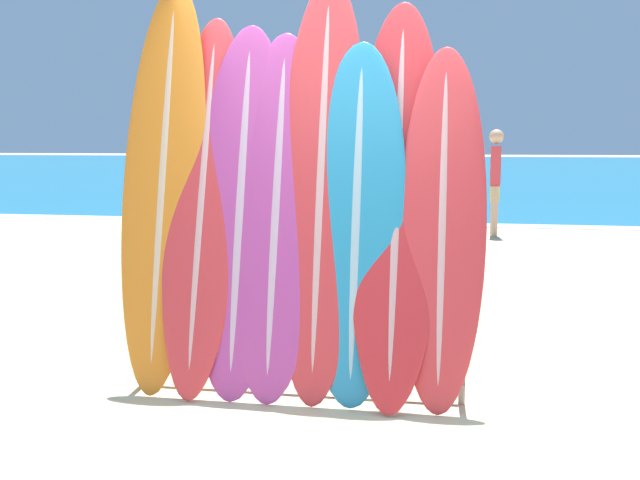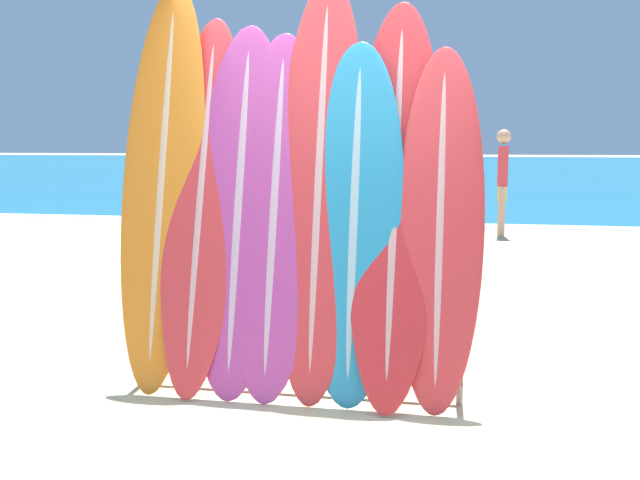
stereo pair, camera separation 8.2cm
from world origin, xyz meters
The scene contains 13 objects.
ground_plane centered at (0.00, 0.00, 0.00)m, with size 160.00×160.00×0.00m, color beige.
ocean_water centered at (0.00, 39.24, 0.00)m, with size 120.00×60.00×0.01m.
surfboard_rack centered at (-0.37, 0.33, 0.46)m, with size 2.05×0.04×0.84m.
surfboard_slot_0 centered at (-1.24, 0.41, 1.29)m, with size 0.54×0.67×2.59m.
surfboard_slot_1 centered at (-0.97, 0.39, 1.18)m, with size 0.50×0.78×2.36m.
surfboard_slot_2 centered at (-0.72, 0.38, 1.15)m, with size 0.60×0.66×2.30m.
surfboard_slot_3 centered at (-0.49, 0.37, 1.12)m, with size 0.58×0.66×2.24m.
surfboard_slot_4 centered at (-0.23, 0.41, 1.30)m, with size 0.54×0.71×2.59m.
surfboard_slot_5 centered at (0.00, 0.35, 1.08)m, with size 0.60×0.56×2.17m.
surfboard_slot_6 centered at (0.23, 0.42, 1.22)m, with size 0.56×0.87×2.44m.
surfboard_slot_7 centered at (0.51, 0.35, 1.07)m, with size 0.51×0.60×2.13m.
person_near_water centered at (-0.12, 2.77, 0.89)m, with size 0.26×0.28×1.64m.
person_mid_beach centered at (1.19, 8.45, 0.95)m, with size 0.23×0.29×1.74m.
Camera 1 is at (0.59, -4.05, 1.56)m, focal length 42.00 mm.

